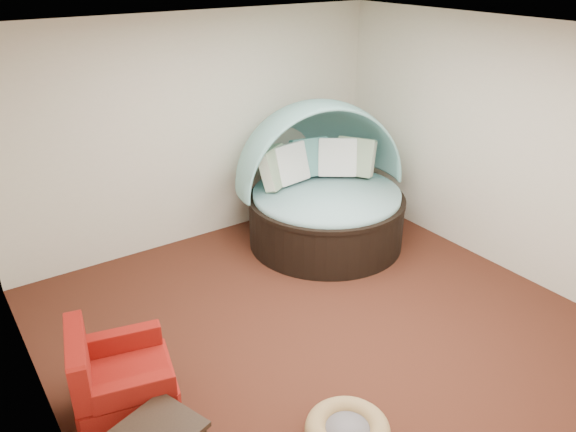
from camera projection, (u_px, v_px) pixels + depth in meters
floor at (321, 327)px, 5.60m from camera, size 5.00×5.00×0.00m
wall_back at (199, 131)px, 6.87m from camera, size 5.00×0.00×5.00m
wall_left at (28, 283)px, 3.73m from camera, size 0.00×5.00×5.00m
wall_right at (501, 148)px, 6.28m from camera, size 0.00×5.00×5.00m
ceiling at (330, 35)px, 4.41m from camera, size 5.00×5.00×0.00m
canopy_daybed at (323, 179)px, 6.98m from camera, size 2.40×2.35×1.79m
red_armchair at (117, 380)px, 4.33m from camera, size 0.90×0.90×0.88m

